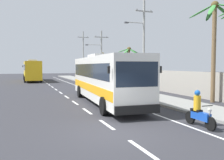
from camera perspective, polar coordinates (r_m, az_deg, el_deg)
ground_plane at (r=10.26m, az=1.44°, el=-12.29°), size 160.00×160.00×0.00m
sidewalk_kerb at (r=22.01m, az=8.13°, el=-3.69°), size 3.20×90.00×0.14m
lane_markings at (r=24.58m, az=-6.89°, el=-3.09°), size 3.55×71.00×0.01m
boundary_wall at (r=27.26m, az=11.13°, el=-0.12°), size 0.24×60.00×2.26m
coach_bus_foreground at (r=17.89m, az=-1.85°, el=0.66°), size 3.42×12.62×3.68m
coach_bus_far_lane at (r=45.58m, az=-18.36°, el=2.23°), size 3.06×12.01×3.80m
motorcycle_beside_bus at (r=11.71m, az=19.85°, el=-7.13°), size 0.56×1.96×1.67m
motorcycle_trailing at (r=26.95m, az=-3.35°, el=-1.08°), size 0.56×1.96×1.65m
pedestrian_near_kerb at (r=27.87m, az=0.25°, el=-0.17°), size 0.36×0.36×1.71m
pedestrian_midwalk at (r=31.96m, az=-2.48°, el=0.25°), size 0.36×0.36×1.68m
utility_pole_mid at (r=26.61m, az=7.37°, el=8.95°), size 3.34×0.24×10.15m
utility_pole_far at (r=38.93m, az=-2.66°, el=5.92°), size 3.80×0.24×8.33m
utility_pole_distant at (r=52.17m, az=-6.79°, el=6.10°), size 2.40×0.24×10.04m
palm_nearest at (r=19.87m, az=22.99°, el=10.06°), size 3.43×3.59×7.56m
palm_second at (r=32.03m, az=4.03°, el=5.39°), size 2.75×2.79×5.24m
palm_third at (r=46.36m, az=-2.20°, el=4.74°), size 3.30×3.13×5.30m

